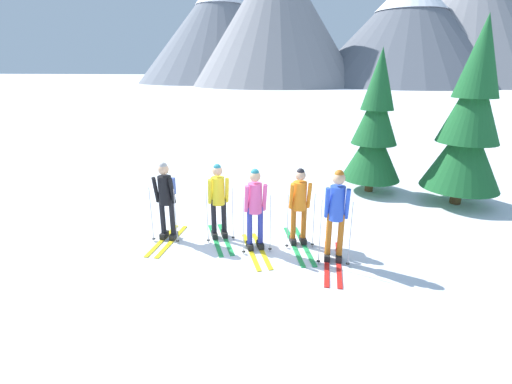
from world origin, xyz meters
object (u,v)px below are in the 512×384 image
Objects in this scene: skier_in_pink at (255,207)px; pine_tree_mid at (375,129)px; skier_in_orange at (299,203)px; skier_in_blue at (336,212)px; skier_in_yellow at (218,197)px; skier_in_black at (166,197)px; pine_tree_near at (470,123)px.

skier_in_pink is 5.17m from pine_tree_mid.
skier_in_blue is (0.72, -0.63, 0.09)m from skier_in_orange.
skier_in_pink is (0.87, -0.40, -0.00)m from skier_in_yellow.
skier_in_yellow is at bearing -132.68° from pine_tree_mid.
skier_in_yellow is 0.95m from skier_in_pink.
pine_tree_mid is at bearing 41.60° from skier_in_black.
pine_tree_mid is at bearing 75.49° from skier_in_blue.
skier_in_yellow is at bearing 155.25° from skier_in_pink.
skier_in_black is 7.78m from pine_tree_near.
skier_in_black is 1.09m from skier_in_yellow.
skier_in_orange is (1.71, 0.01, -0.02)m from skier_in_yellow.
pine_tree_near is (6.87, 3.44, 1.22)m from skier_in_black.
skier_in_pink is 0.94m from skier_in_orange.
skier_in_blue is 4.74m from pine_tree_mid.
skier_in_black is 0.36× the size of pine_tree_near.
pine_tree_near is at bearing 36.06° from skier_in_pink.
pine_tree_near is 2.35m from pine_tree_mid.
skier_in_orange is 1.00× the size of skier_in_blue.
pine_tree_near is (5.81, 3.20, 1.25)m from skier_in_yellow.
skier_in_blue is (2.42, -0.62, 0.07)m from skier_in_yellow.
pine_tree_mid is (1.17, 4.51, 0.86)m from skier_in_blue.
skier_in_black is at bearing -138.40° from pine_tree_mid.
pine_tree_near reaches higher than skier_in_blue.
skier_in_black is at bearing -167.44° from skier_in_yellow.
skier_in_pink reaches higher than skier_in_orange.
skier_in_pink is 0.94× the size of skier_in_blue.
pine_tree_mid is at bearing 47.32° from skier_in_yellow.
pine_tree_near is at bearing 26.57° from skier_in_black.
skier_in_black is 0.42× the size of pine_tree_mid.
pine_tree_near is (4.94, 3.60, 1.25)m from skier_in_pink.
pine_tree_mid reaches higher than skier_in_blue.
skier_in_black is 0.94× the size of skier_in_blue.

